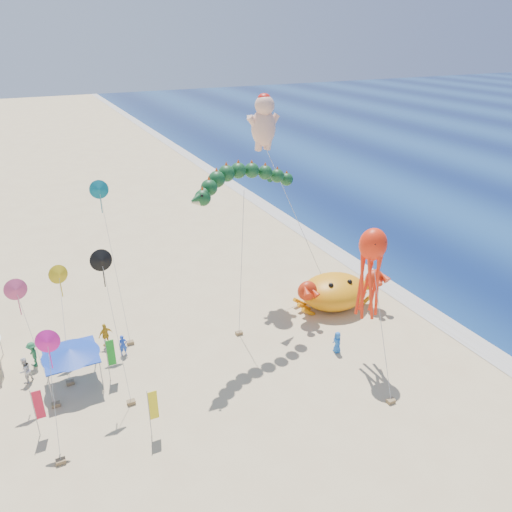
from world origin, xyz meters
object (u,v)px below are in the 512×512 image
(crab_inflatable, at_px, (335,291))
(octopus_kite, at_px, (371,267))
(cherub_kite, at_px, (264,121))
(canopy_blue, at_px, (70,352))
(dragon_kite, at_px, (242,184))

(crab_inflatable, height_order, octopus_kite, octopus_kite)
(cherub_kite, distance_m, octopus_kite, 15.23)
(canopy_blue, bearing_deg, dragon_kite, 4.49)
(crab_inflatable, relative_size, dragon_kite, 0.60)
(dragon_kite, xyz_separation_m, octopus_kite, (6.10, -6.72, -4.52))
(dragon_kite, relative_size, octopus_kite, 1.30)
(crab_inflatable, distance_m, dragon_kite, 13.03)
(dragon_kite, distance_m, octopus_kite, 10.14)
(dragon_kite, relative_size, cherub_kite, 0.76)
(dragon_kite, height_order, octopus_kite, dragon_kite)
(crab_inflatable, xyz_separation_m, octopus_kite, (-2.14, -6.66, 5.58))
(dragon_kite, xyz_separation_m, canopy_blue, (-12.56, -0.99, -9.13))
(cherub_kite, relative_size, octopus_kite, 1.70)
(dragon_kite, distance_m, cherub_kite, 8.70)
(cherub_kite, bearing_deg, octopus_kite, -85.04)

